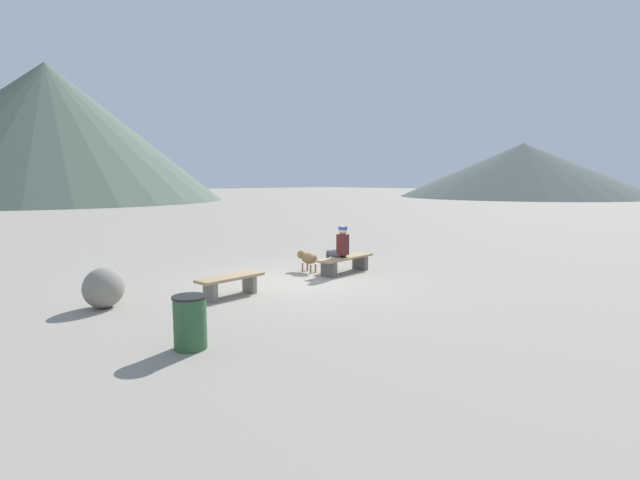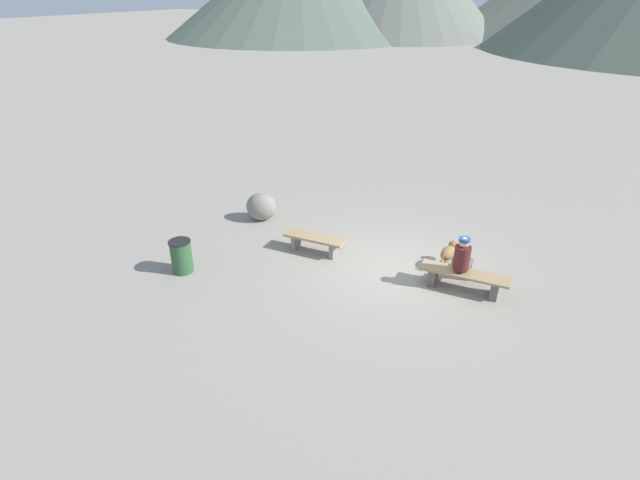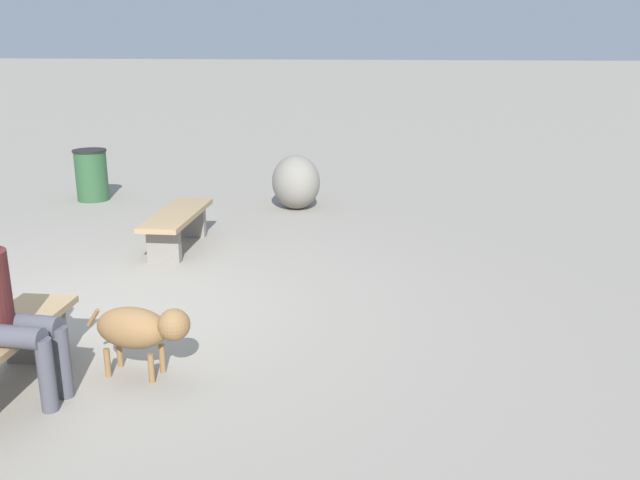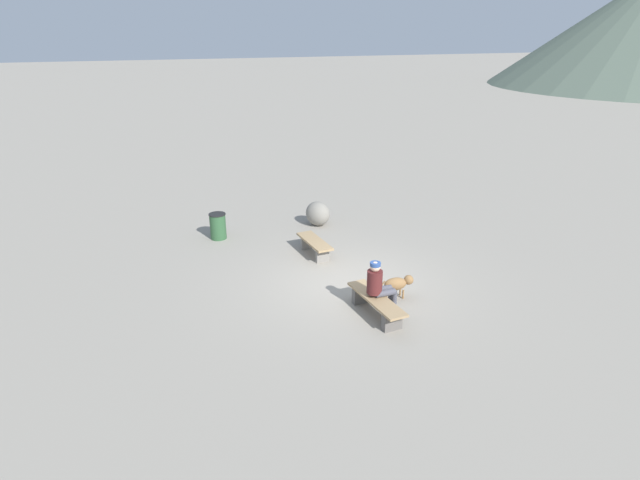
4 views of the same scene
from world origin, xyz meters
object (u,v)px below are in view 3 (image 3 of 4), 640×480
at_px(dog, 140,328).
at_px(boulder, 296,182).
at_px(trash_bin, 92,175).
at_px(bench_left, 178,222).

height_order(dog, boulder, boulder).
height_order(trash_bin, boulder, trash_bin).
height_order(bench_left, boulder, boulder).
relative_size(bench_left, boulder, 1.86).
xyz_separation_m(trash_bin, boulder, (-0.03, 3.23, -0.00)).
relative_size(trash_bin, boulder, 0.94).
relative_size(dog, trash_bin, 1.04).
xyz_separation_m(bench_left, trash_bin, (-2.24, -2.28, 0.08)).
bearing_deg(trash_bin, bench_left, 45.56).
bearing_deg(dog, bench_left, 111.78).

